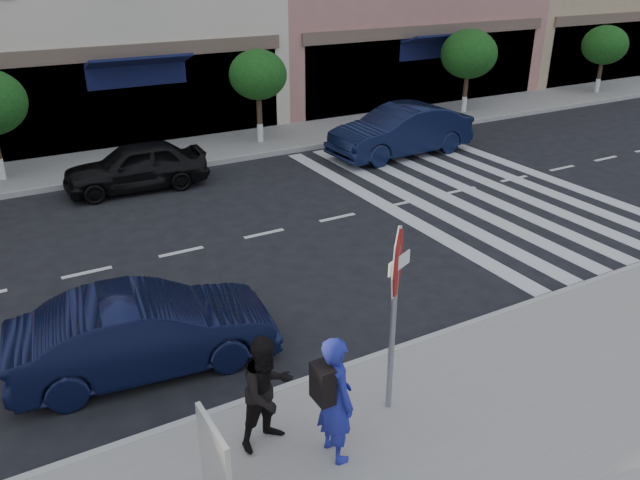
{
  "coord_description": "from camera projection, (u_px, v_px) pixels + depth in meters",
  "views": [
    {
      "loc": [
        -5.38,
        -8.25,
        5.97
      ],
      "look_at": [
        -0.52,
        0.4,
        1.4
      ],
      "focal_mm": 35.0,
      "sensor_mm": 36.0,
      "label": 1
    }
  ],
  "objects": [
    {
      "name": "ground",
      "position": [
        355.0,
        311.0,
        11.43
      ],
      "size": [
        120.0,
        120.0,
        0.0
      ],
      "primitive_type": "plane",
      "color": "black",
      "rests_on": "ground"
    },
    {
      "name": "sidewalk_near",
      "position": [
        503.0,
        433.0,
        8.43
      ],
      "size": [
        60.0,
        4.5,
        0.15
      ],
      "primitive_type": "cube",
      "color": "gray",
      "rests_on": "ground"
    },
    {
      "name": "sidewalk_far",
      "position": [
        173.0,
        154.0,
        20.11
      ],
      "size": [
        60.0,
        3.0,
        0.15
      ],
      "primitive_type": "cube",
      "color": "gray",
      "rests_on": "ground"
    },
    {
      "name": "street_tree_c",
      "position": [
        258.0,
        75.0,
        20.33
      ],
      "size": [
        1.9,
        1.9,
        3.04
      ],
      "color": "#473323",
      "rests_on": "sidewalk_far"
    },
    {
      "name": "street_tree_ea",
      "position": [
        469.0,
        54.0,
        24.32
      ],
      "size": [
        2.2,
        2.2,
        3.19
      ],
      "color": "#473323",
      "rests_on": "sidewalk_far"
    },
    {
      "name": "street_tree_eb",
      "position": [
        605.0,
        45.0,
        27.95
      ],
      "size": [
        2.0,
        2.0,
        2.94
      ],
      "color": "#473323",
      "rests_on": "sidewalk_far"
    },
    {
      "name": "stop_sign",
      "position": [
        396.0,
        282.0,
        7.97
      ],
      "size": [
        0.9,
        0.44,
        2.78
      ],
      "rotation": [
        0.0,
        0.0,
        0.43
      ],
      "color": "gray",
      "rests_on": "sidewalk_near"
    },
    {
      "name": "photographer",
      "position": [
        335.0,
        398.0,
        7.62
      ],
      "size": [
        0.42,
        0.64,
        1.75
      ],
      "primitive_type": "imported",
      "rotation": [
        0.0,
        0.0,
        1.57
      ],
      "color": "navy",
      "rests_on": "sidewalk_near"
    },
    {
      "name": "walker",
      "position": [
        267.0,
        392.0,
        7.86
      ],
      "size": [
        0.88,
        0.75,
        1.58
      ],
      "primitive_type": "imported",
      "rotation": [
        0.0,
        0.0,
        0.21
      ],
      "color": "black",
      "rests_on": "sidewalk_near"
    },
    {
      "name": "poster_board",
      "position": [
        216.0,
        472.0,
        6.85
      ],
      "size": [
        0.31,
        0.85,
        1.3
      ],
      "rotation": [
        0.0,
        0.0,
        0.02
      ],
      "color": "beige",
      "rests_on": "sidewalk_near"
    },
    {
      "name": "car_near_mid",
      "position": [
        145.0,
        332.0,
        9.62
      ],
      "size": [
        4.15,
        1.84,
        1.32
      ],
      "primitive_type": "imported",
      "rotation": [
        0.0,
        0.0,
        1.46
      ],
      "color": "black",
      "rests_on": "ground"
    },
    {
      "name": "car_far_mid",
      "position": [
        136.0,
        166.0,
        17.12
      ],
      "size": [
        3.92,
        1.73,
        1.31
      ],
      "primitive_type": "imported",
      "rotation": [
        0.0,
        0.0,
        -1.62
      ],
      "color": "black",
      "rests_on": "ground"
    },
    {
      "name": "car_far_right",
      "position": [
        401.0,
        131.0,
        20.01
      ],
      "size": [
        4.85,
        1.84,
        1.58
      ],
      "primitive_type": "imported",
      "rotation": [
        0.0,
        0.0,
        -1.54
      ],
      "color": "black",
      "rests_on": "ground"
    }
  ]
}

